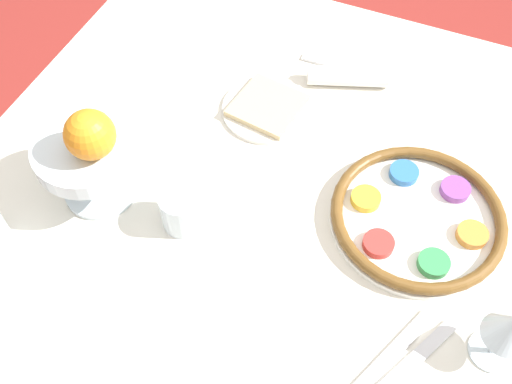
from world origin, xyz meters
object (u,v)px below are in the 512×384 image
object	(u,v)px
napkin_roll	(348,76)
cup_far	(182,209)
orange_fruit	(90,135)
bread_plate	(268,108)
seder_plate	(418,216)
fruit_stand	(90,156)
wine_glass	(511,328)

from	to	relation	value
napkin_roll	cup_far	size ratio (longest dim) A/B	2.25
orange_fruit	bread_plate	xyz separation A→B (m)	(-0.17, -0.29, -0.16)
orange_fruit	seder_plate	bearing A→B (deg)	-162.02
fruit_stand	bread_plate	size ratio (longest dim) A/B	0.99
orange_fruit	cup_far	xyz separation A→B (m)	(-0.14, -0.01, -0.13)
bread_plate	napkin_roll	bearing A→B (deg)	-131.58
fruit_stand	seder_plate	bearing A→B (deg)	-163.43
orange_fruit	bread_plate	size ratio (longest dim) A/B	0.45
wine_glass	fruit_stand	distance (m)	0.67
bread_plate	napkin_roll	distance (m)	0.17
seder_plate	cup_far	distance (m)	0.39
wine_glass	bread_plate	bearing A→B (deg)	-32.94
wine_glass	fruit_stand	xyz separation A→B (m)	(0.67, -0.02, 0.01)
cup_far	bread_plate	bearing A→B (deg)	-96.24
orange_fruit	cup_far	bearing A→B (deg)	-177.13
fruit_stand	cup_far	world-z (taller)	fruit_stand
cup_far	orange_fruit	bearing A→B (deg)	2.87
wine_glass	bread_plate	distance (m)	0.58
napkin_roll	fruit_stand	bearing A→B (deg)	53.68
bread_plate	napkin_roll	size ratio (longest dim) A/B	1.09
seder_plate	cup_far	xyz separation A→B (m)	(0.36, 0.15, 0.02)
wine_glass	napkin_roll	xyz separation A→B (m)	(0.37, -0.44, -0.07)
wine_glass	orange_fruit	bearing A→B (deg)	-1.54
wine_glass	bread_plate	xyz separation A→B (m)	(0.48, -0.31, -0.08)
seder_plate	bread_plate	bearing A→B (deg)	-22.49
fruit_stand	orange_fruit	distance (m)	0.07
seder_plate	wine_glass	world-z (taller)	wine_glass
wine_glass	fruit_stand	size ratio (longest dim) A/B	0.69
seder_plate	orange_fruit	distance (m)	0.54
napkin_roll	cup_far	xyz separation A→B (m)	(0.15, 0.42, 0.02)
seder_plate	wine_glass	bearing A→B (deg)	131.44
fruit_stand	orange_fruit	xyz separation A→B (m)	(-0.02, 0.01, 0.07)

